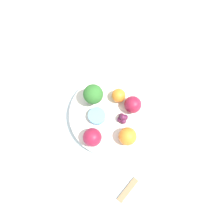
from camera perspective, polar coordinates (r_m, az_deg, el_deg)
ground_plane at (r=0.67m, az=-0.00°, el=-1.57°), size 6.00×6.00×0.00m
table_surface at (r=0.66m, az=-0.00°, el=-1.32°), size 1.20×1.20×0.02m
bowl at (r=0.64m, az=-0.00°, el=-0.68°), size 0.25×0.25×0.03m
broccoli at (r=0.60m, az=-4.92°, el=4.56°), size 0.06×0.06×0.07m
apple_red at (r=0.61m, az=5.42°, el=1.99°), size 0.05×0.05×0.05m
apple_green at (r=0.58m, az=-5.17°, el=-6.60°), size 0.05×0.05×0.05m
orange_front at (r=0.58m, az=4.08°, el=-6.36°), size 0.05×0.05×0.05m
orange_back at (r=0.62m, az=1.73°, el=4.34°), size 0.04×0.04×0.04m
grape_cluster at (r=0.61m, az=2.76°, el=-1.62°), size 0.03×0.03×0.03m
small_cup at (r=0.61m, az=-3.85°, el=-1.42°), size 0.05×0.05×0.02m
spoon at (r=0.62m, az=4.14°, el=-19.65°), size 0.05×0.07×0.01m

